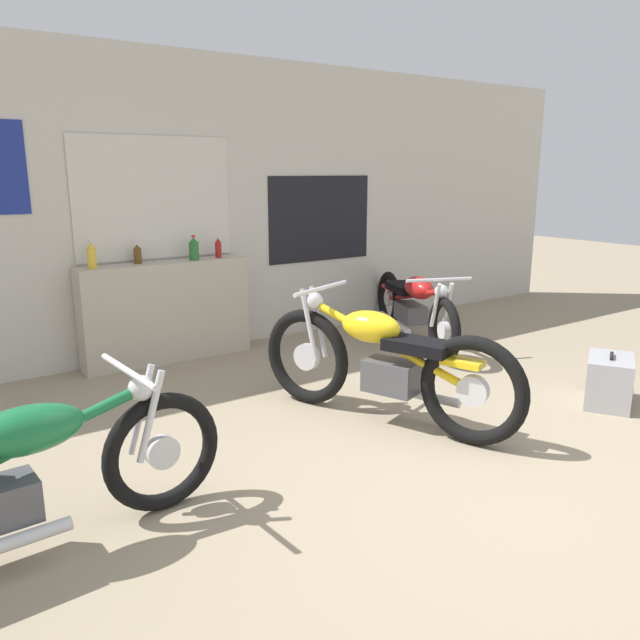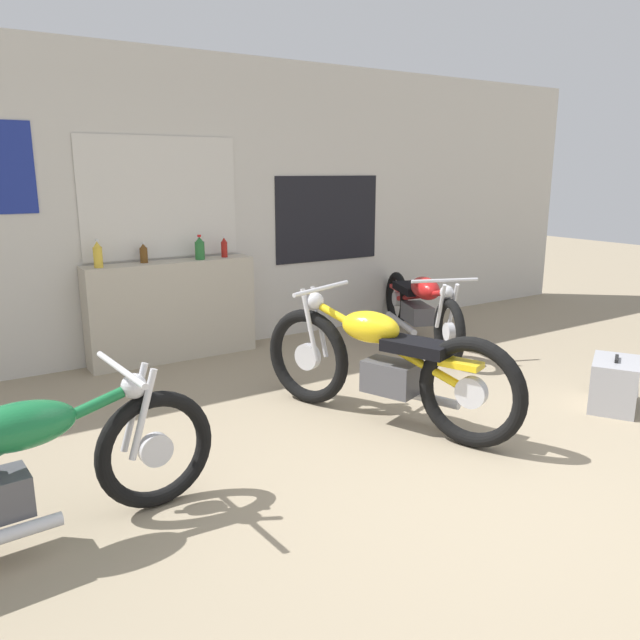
% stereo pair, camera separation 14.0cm
% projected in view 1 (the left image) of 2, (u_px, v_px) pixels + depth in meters
% --- Properties ---
extents(ground_plane, '(24.00, 24.00, 0.00)m').
position_uv_depth(ground_plane, '(493.00, 489.00, 3.49)').
color(ground_plane, gray).
extents(wall_back, '(10.00, 0.07, 2.80)m').
position_uv_depth(wall_back, '(209.00, 206.00, 6.00)').
color(wall_back, beige).
rests_on(wall_back, ground_plane).
extents(sill_counter, '(1.57, 0.28, 0.92)m').
position_uv_depth(sill_counter, '(167.00, 312.00, 5.77)').
color(sill_counter, '#B7AD99').
rests_on(sill_counter, ground_plane).
extents(bottle_leftmost, '(0.08, 0.08, 0.24)m').
position_uv_depth(bottle_leftmost, '(92.00, 256.00, 5.26)').
color(bottle_leftmost, gold).
rests_on(bottle_leftmost, sill_counter).
extents(bottle_left_center, '(0.07, 0.07, 0.19)m').
position_uv_depth(bottle_left_center, '(137.00, 254.00, 5.54)').
color(bottle_left_center, '#5B3814').
rests_on(bottle_left_center, sill_counter).
extents(bottle_center, '(0.09, 0.09, 0.23)m').
position_uv_depth(bottle_center, '(194.00, 249.00, 5.76)').
color(bottle_center, '#23662D').
rests_on(bottle_center, sill_counter).
extents(bottle_right_center, '(0.06, 0.06, 0.21)m').
position_uv_depth(bottle_right_center, '(218.00, 248.00, 5.93)').
color(bottle_right_center, maroon).
rests_on(bottle_right_center, sill_counter).
extents(motorcycle_red, '(0.97, 2.02, 0.77)m').
position_uv_depth(motorcycle_red, '(413.00, 305.00, 6.41)').
color(motorcycle_red, black).
rests_on(motorcycle_red, ground_plane).
extents(motorcycle_yellow, '(0.89, 1.95, 0.92)m').
position_uv_depth(motorcycle_yellow, '(383.00, 363.00, 4.33)').
color(motorcycle_yellow, black).
rests_on(motorcycle_yellow, ground_plane).
extents(motorcycle_green, '(2.14, 0.64, 0.80)m').
position_uv_depth(motorcycle_green, '(2.00, 481.00, 2.75)').
color(motorcycle_green, black).
rests_on(motorcycle_green, ground_plane).
extents(hard_case_silver, '(0.57, 0.51, 0.39)m').
position_uv_depth(hard_case_silver, '(609.00, 381.00, 4.71)').
color(hard_case_silver, '#9E9EA3').
rests_on(hard_case_silver, ground_plane).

